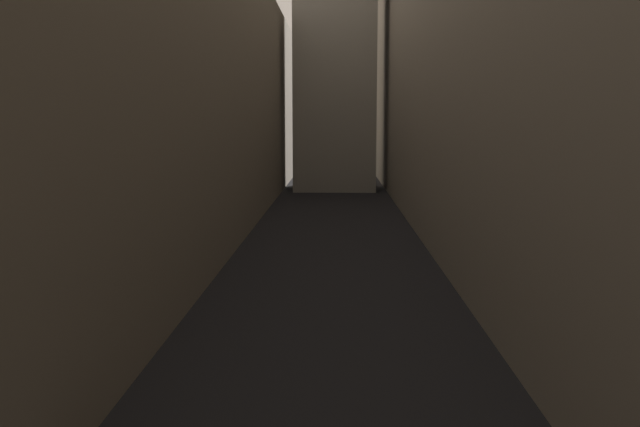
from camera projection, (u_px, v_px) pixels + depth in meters
name	position (u px, v px, depth m)	size (l,w,h in m)	color
ground_plane	(332.00, 247.00, 40.93)	(264.00, 264.00, 0.00)	black
building_block_left	(124.00, 89.00, 41.99)	(14.26, 108.00, 18.54)	#756B5B
building_block_right	(561.00, 37.00, 40.96)	(15.85, 108.00, 24.51)	gray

